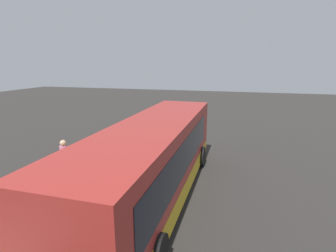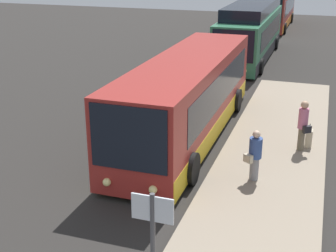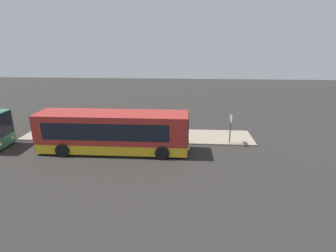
{
  "view_description": "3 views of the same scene",
  "coord_description": "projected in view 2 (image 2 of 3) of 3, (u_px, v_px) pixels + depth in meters",
  "views": [
    {
      "loc": [
        -10.0,
        -3.03,
        5.13
      ],
      "look_at": [
        2.88,
        0.57,
        1.91
      ],
      "focal_mm": 28.0,
      "sensor_mm": 36.0,
      "label": 1
    },
    {
      "loc": [
        14.94,
        4.64,
        6.7
      ],
      "look_at": [
        2.88,
        0.57,
        1.91
      ],
      "focal_mm": 50.0,
      "sensor_mm": 36.0,
      "label": 2
    },
    {
      "loc": [
        4.06,
        -18.26,
        8.12
      ],
      "look_at": [
        2.88,
        0.57,
        1.91
      ],
      "focal_mm": 28.0,
      "sensor_mm": 36.0,
      "label": 3
    }
  ],
  "objects": [
    {
      "name": "ground",
      "position": [
        178.0,
        147.0,
        17.0
      ],
      "size": [
        80.0,
        80.0,
        0.0
      ],
      "primitive_type": "plane",
      "color": "#2B2826"
    },
    {
      "name": "platform",
      "position": [
        272.0,
        158.0,
        15.97
      ],
      "size": [
        20.0,
        3.5,
        0.12
      ],
      "color": "gray",
      "rests_on": "ground"
    },
    {
      "name": "bus_lead",
      "position": [
        188.0,
        98.0,
        17.59
      ],
      "size": [
        11.34,
        2.8,
        3.03
      ],
      "color": "maroon",
      "rests_on": "ground"
    },
    {
      "name": "bus_second",
      "position": [
        251.0,
        33.0,
        30.49
      ],
      "size": [
        12.07,
        2.88,
        3.59
      ],
      "color": "#2D704C",
      "rests_on": "ground"
    },
    {
      "name": "bus_third",
      "position": [
        276.0,
        9.0,
        43.16
      ],
      "size": [
        11.17,
        2.74,
        3.2
      ],
      "color": "maroon",
      "rests_on": "ground"
    },
    {
      "name": "passenger_boarding",
      "position": [
        303.0,
        124.0,
        16.08
      ],
      "size": [
        0.59,
        0.55,
        1.8
      ],
      "rotation": [
        0.0,
        0.0,
        -0.91
      ],
      "color": "#6B604C",
      "rests_on": "platform"
    },
    {
      "name": "passenger_waiting",
      "position": [
        255.0,
        154.0,
        14.03
      ],
      "size": [
        0.65,
        0.59,
        1.6
      ],
      "rotation": [
        0.0,
        0.0,
        -2.17
      ],
      "color": "gray",
      "rests_on": "platform"
    },
    {
      "name": "suitcase",
      "position": [
        309.0,
        138.0,
        16.64
      ],
      "size": [
        0.37,
        0.24,
        0.86
      ],
      "color": "beige",
      "rests_on": "platform"
    },
    {
      "name": "sign_post",
      "position": [
        153.0,
        232.0,
        8.88
      ],
      "size": [
        0.1,
        0.84,
        2.38
      ],
      "color": "#4C4C51",
      "rests_on": "platform"
    }
  ]
}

